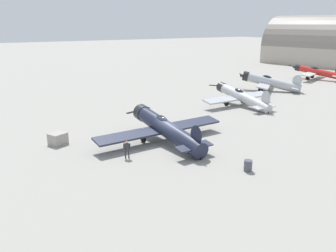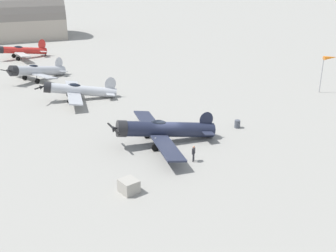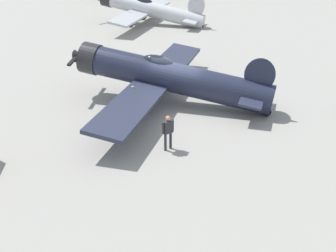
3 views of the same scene
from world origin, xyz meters
name	(u,v)px [view 1 (image 1 of 3)]	position (x,y,z in m)	size (l,w,h in m)	color
ground_plane	(168,144)	(0.00, 0.00, 0.00)	(400.00, 400.00, 0.00)	gray
airplane_foreground	(165,128)	(0.53, 0.02, 1.47)	(11.03, 13.58, 2.97)	#1E2338
airplane_mid_apron	(241,97)	(8.11, -16.89, 1.33)	(10.78, 11.19, 3.07)	#B7BABF
airplane_far_line	(269,82)	(13.91, -28.79, 1.51)	(9.78, 9.16, 3.32)	#B7BABF
airplane_outer_stand	(316,72)	(17.45, -46.28, 1.58)	(10.58, 10.65, 3.44)	red
ground_crew_mechanic	(127,148)	(-1.19, 4.82, 0.94)	(0.41, 0.52, 1.56)	#2D2D33
equipment_crate	(58,139)	(5.52, 8.80, 0.55)	(1.78, 1.86, 1.09)	#9E998E
fuel_drum	(248,166)	(-8.52, -1.96, 0.44)	(0.67, 0.67, 0.89)	#474C56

